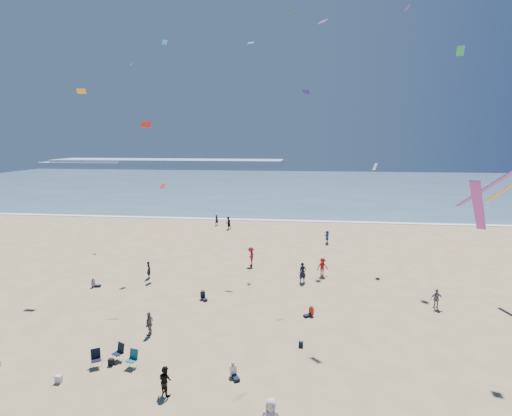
# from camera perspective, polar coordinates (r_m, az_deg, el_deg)

# --- Properties ---
(ground) EXTENTS (220.00, 220.00, 0.00)m
(ground) POSITION_cam_1_polar(r_m,az_deg,el_deg) (21.73, -8.65, -26.12)
(ground) COLOR tan
(ground) RESTS_ON ground
(ocean) EXTENTS (220.00, 100.00, 0.06)m
(ocean) POSITION_cam_1_polar(r_m,az_deg,el_deg) (112.74, 4.24, 3.29)
(ocean) COLOR #476B84
(ocean) RESTS_ON ground
(surf_line) EXTENTS (220.00, 1.20, 0.08)m
(surf_line) POSITION_cam_1_polar(r_m,az_deg,el_deg) (63.39, 2.17, -1.75)
(surf_line) COLOR white
(surf_line) RESTS_ON ground
(headland_far) EXTENTS (110.00, 20.00, 3.20)m
(headland_far) POSITION_cam_1_polar(r_m,az_deg,el_deg) (198.19, -12.42, 6.34)
(headland_far) COLOR #7A8EA8
(headland_far) RESTS_ON ground
(headland_near) EXTENTS (40.00, 14.00, 2.00)m
(headland_near) POSITION_cam_1_polar(r_m,az_deg,el_deg) (210.35, -23.27, 5.80)
(headland_near) COLOR #7A8EA8
(headland_near) RESTS_ON ground
(standing_flyers) EXTENTS (28.35, 44.65, 1.94)m
(standing_flyers) POSITION_cam_1_polar(r_m,az_deg,el_deg) (34.58, 0.42, -10.21)
(standing_flyers) COLOR #3A5BA1
(standing_flyers) RESTS_ON ground
(seated_group) EXTENTS (19.73, 19.77, 0.84)m
(seated_group) POSITION_cam_1_polar(r_m,az_deg,el_deg) (27.78, -7.66, -16.55)
(seated_group) COLOR silver
(seated_group) RESTS_ON ground
(chair_cluster) EXTENTS (2.77, 1.61, 1.00)m
(chair_cluster) POSITION_cam_1_polar(r_m,az_deg,el_deg) (25.50, -19.49, -19.41)
(chair_cluster) COLOR black
(chair_cluster) RESTS_ON ground
(white_tote) EXTENTS (0.35, 0.20, 0.40)m
(white_tote) POSITION_cam_1_polar(r_m,az_deg,el_deg) (25.21, -26.38, -21.05)
(white_tote) COLOR silver
(white_tote) RESTS_ON ground
(black_backpack) EXTENTS (0.30, 0.22, 0.38)m
(black_backpack) POSITION_cam_1_polar(r_m,az_deg,el_deg) (25.71, -20.00, -19.98)
(black_backpack) COLOR black
(black_backpack) RESTS_ON ground
(navy_bag) EXTENTS (0.28, 0.18, 0.34)m
(navy_bag) POSITION_cam_1_polar(r_m,az_deg,el_deg) (26.28, 6.43, -18.77)
(navy_bag) COLOR black
(navy_bag) RESTS_ON ground
(kites_aloft) EXTENTS (38.83, 39.27, 26.77)m
(kites_aloft) POSITION_cam_1_polar(r_m,az_deg,el_deg) (30.95, 14.19, 14.95)
(kites_aloft) COLOR white
(kites_aloft) RESTS_ON ground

